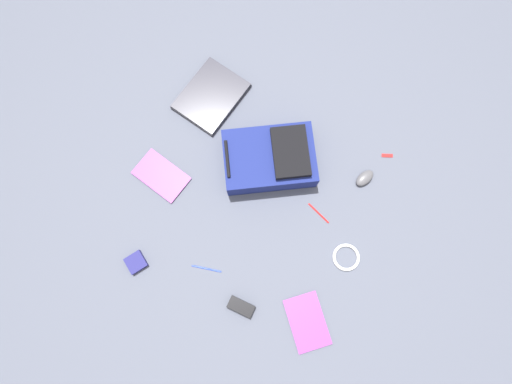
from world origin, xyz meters
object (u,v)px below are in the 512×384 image
Objects in this scene: earbud_pouch at (136,262)px; usb_stick at (387,155)px; book_red at (307,322)px; power_brick at (241,307)px; cable_coil at (346,257)px; computer_mouse at (365,178)px; pen_black at (206,269)px; book_comic at (161,176)px; pen_blue at (319,213)px; laptop at (211,96)px; backpack at (271,158)px.

earbud_pouch is 1.54× the size of usb_stick.
power_brick is at bearing -83.64° from book_red.
power_brick is (0.04, -0.32, 0.01)m from book_red.
cable_coil is 1.53× the size of earbud_pouch.
pen_black is (0.69, -0.61, -0.01)m from computer_mouse.
book_comic is (-0.44, -0.93, 0.00)m from book_red.
power_brick is at bearing 62.76° from pen_black.
computer_mouse reaches higher than power_brick.
pen_black is at bearing 104.04° from earbud_pouch.
book_comic is 0.77m from power_brick.
cable_coil is 0.26m from pen_blue.
laptop is 0.84m from pen_blue.
book_red reaches higher than usb_stick.
backpack is 3.88× the size of pen_blue.
cable_coil is 1.07× the size of power_brick.
earbud_pouch reaches higher than book_comic.
laptop is 1.09m from cable_coil.
earbud_pouch is at bearing 6.22° from book_comic.
laptop is 7.35× the size of usb_stick.
backpack is 0.63m from pen_black.
book_red is 0.77m from computer_mouse.
backpack is at bearing 59.81° from laptop.
power_brick reaches higher than book_comic.
power_brick reaches higher than usb_stick.
book_red is 0.94m from usb_stick.
book_red is at bearing 64.48° from book_comic.
backpack reaches higher than book_red.
book_comic is at bearing -63.55° from backpack.
laptop is 3.02× the size of pen_blue.
laptop is 3.92× the size of computer_mouse.
book_comic is 2.44× the size of power_brick.
cable_coil is (0.34, 0.51, -0.06)m from backpack.
pen_black is (0.86, 0.29, -0.01)m from laptop.
earbud_pouch is (0.77, -0.94, -0.00)m from computer_mouse.
book_red is 5.33× the size of usb_stick.
laptop is 0.94m from earbud_pouch.
laptop is 1.37× the size of book_comic.
pen_black is (0.62, -0.12, -0.07)m from backpack.
book_red is 0.53m from pen_blue.
book_comic reaches higher than usb_stick.
pen_black is at bearing -98.12° from book_red.
laptop is at bearing 177.43° from earbud_pouch.
pen_blue is (-0.56, 0.22, -0.01)m from power_brick.
cable_coil is (-0.35, 0.09, 0.00)m from book_red.
backpack is at bearing -172.40° from power_brick.
cable_coil is (0.09, 1.02, 0.00)m from book_comic.
backpack is 5.05× the size of computer_mouse.
cable_coil is at bearing 110.41° from earbud_pouch.
computer_mouse is at bearing 129.42° from earbud_pouch.
backpack reaches higher than laptop.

